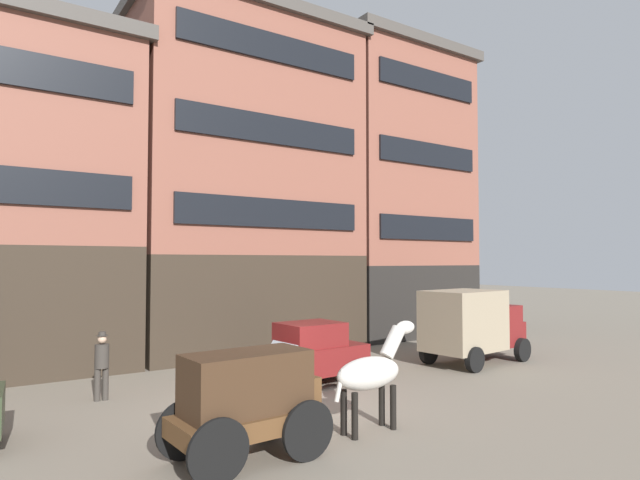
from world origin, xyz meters
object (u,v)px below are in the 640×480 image
Objects in this scene: cargo_wagon at (249,397)px; sedan_light at (307,354)px; draft_horse at (372,372)px; delivery_truck_near at (473,323)px; pedestrian_officer at (102,363)px.

cargo_wagon is 0.78× the size of sedan_light.
draft_horse is 0.62× the size of sedan_light.
cargo_wagon is 2.95m from draft_horse.
draft_horse is 0.52× the size of delivery_truck_near.
sedan_light is (4.06, 4.36, -0.23)m from cargo_wagon.
draft_horse reaches higher than pedestrian_officer.
draft_horse is 1.31× the size of pedestrian_officer.
draft_horse reaches higher than sedan_light.
sedan_light reaches higher than pedestrian_officer.
delivery_truck_near is at bearing -9.67° from pedestrian_officer.
cargo_wagon is at bearing -76.92° from pedestrian_officer.
sedan_light is at bearing 175.50° from delivery_truck_near.
cargo_wagon is 0.66× the size of delivery_truck_near.
delivery_truck_near is at bearing -4.50° from sedan_light.
cargo_wagon reaches higher than pedestrian_officer.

